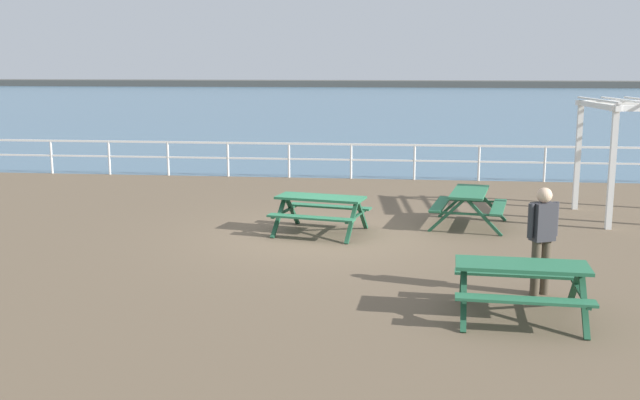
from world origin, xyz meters
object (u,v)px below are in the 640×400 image
(picnic_table_near_right, at_px, (321,206))
(picnic_table_near_left, at_px, (469,199))
(visitor, at_px, (542,234))
(picnic_table_mid_centre, at_px, (521,277))

(picnic_table_near_right, bearing_deg, picnic_table_near_left, 30.86)
(picnic_table_near_right, distance_m, visitor, 5.36)
(picnic_table_near_right, distance_m, picnic_table_mid_centre, 5.90)
(picnic_table_near_right, relative_size, picnic_table_mid_centre, 1.10)
(picnic_table_near_left, height_order, visitor, visitor)
(visitor, bearing_deg, picnic_table_near_left, 161.72)
(picnic_table_near_right, xyz_separation_m, visitor, (3.79, -3.77, 0.36))
(visitor, bearing_deg, picnic_table_near_right, -161.09)
(picnic_table_near_left, xyz_separation_m, visitor, (0.67, -4.82, 0.36))
(picnic_table_mid_centre, bearing_deg, picnic_table_near_left, 95.56)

